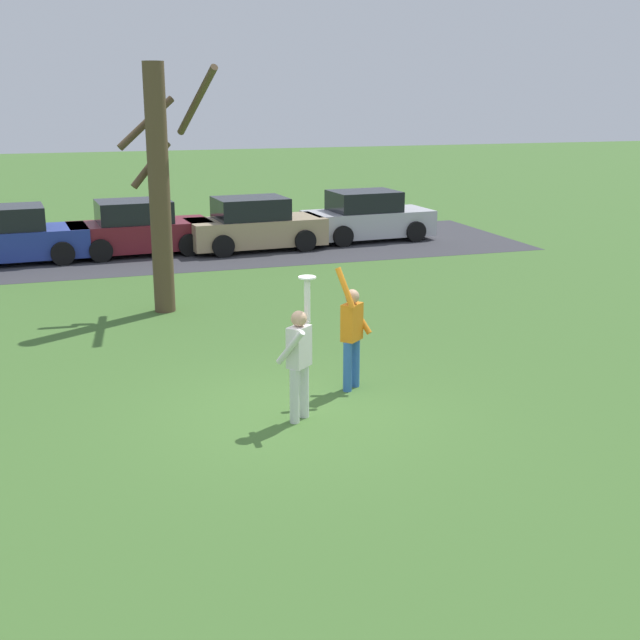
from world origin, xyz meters
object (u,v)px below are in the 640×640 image
Objects in this scene: person_defender at (352,330)px; bare_tree_tall at (160,184)px; parked_car_maroon at (139,229)px; person_catcher at (299,356)px; parked_car_tan at (254,226)px; parked_car_silver at (367,218)px; frisbee_disc at (307,277)px; parked_car_blue at (10,237)px.

person_defender is 0.39× the size of bare_tree_tall.
bare_tree_tall reaches higher than parked_car_maroon.
parked_car_tan is (2.66, 13.64, -0.25)m from person_catcher.
person_defender is at bearing -115.39° from parked_car_silver.
person_defender is at bearing 40.68° from frisbee_disc.
parked_car_maroon is at bearing 170.63° from parked_car_tan.
person_defender is at bearing -99.91° from parked_car_tan.
parked_car_blue is (-5.52, 12.75, -0.25)m from person_defender.
bare_tree_tall is (-2.13, 6.00, 1.79)m from person_defender.
person_catcher is at bearing 0.00° from person_defender.
person_defender is 0.49× the size of parked_car_maroon.
person_defender reaches higher than parked_car_maroon.
parked_car_maroon is at bearing 52.47° from person_catcher.
parked_car_blue and parked_car_silver have the same top height.
person_defender is 6.61m from bare_tree_tall.
parked_car_maroon is at bearing 93.88° from frisbee_disc.
person_catcher is at bearing -117.99° from parked_car_silver.
frisbee_disc reaches higher than parked_car_blue.
bare_tree_tall reaches higher than parked_car_tan.
parked_car_silver is at bearing 65.58° from frisbee_disc.
parked_car_tan is 7.83m from bare_tree_tall.
frisbee_disc reaches higher than parked_car_tan.
person_catcher is 14.43m from parked_car_blue.
parked_car_silver is 10.59m from bare_tree_tall.
parked_car_maroon is (-0.94, 13.86, -1.37)m from frisbee_disc.
frisbee_disc is 6.99m from bare_tree_tall.
frisbee_disc is 0.06× the size of parked_car_silver.
parked_car_blue is at bearing 175.78° from parked_car_tan.
parked_car_tan is 3.93m from parked_car_silver.
parked_car_tan is at bearing 61.41° from bare_tree_tall.
person_catcher is at bearing -139.32° from frisbee_disc.
person_defender is at bearing 0.00° from person_catcher.
frisbee_disc is at bearing 0.00° from person_defender.
parked_car_blue is 7.83m from bare_tree_tall.
parked_car_silver is at bearing 24.56° from person_catcher.
bare_tree_tall reaches higher than parked_car_silver.
parked_car_maroon is at bearing 0.74° from parked_car_blue.
bare_tree_tall reaches higher than person_defender.
parked_car_silver is (5.37, 13.19, -0.25)m from person_defender.
parked_car_maroon is 7.32m from parked_car_silver.
bare_tree_tall is at bearing 57.08° from person_catcher.
person_defender is 8.03× the size of frisbee_disc.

